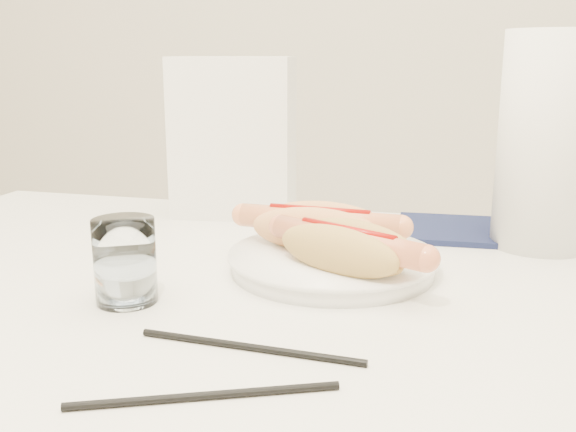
% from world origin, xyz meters
% --- Properties ---
extents(table, '(1.20, 0.80, 0.75)m').
position_xyz_m(table, '(0.00, 0.00, 0.69)').
color(table, white).
rests_on(table, ground).
extents(plate, '(0.25, 0.25, 0.02)m').
position_xyz_m(plate, '(0.07, 0.08, 0.76)').
color(plate, white).
rests_on(plate, table).
extents(hotdog_left, '(0.20, 0.09, 0.06)m').
position_xyz_m(hotdog_left, '(0.05, 0.11, 0.80)').
color(hotdog_left, '#EEA15F').
rests_on(hotdog_left, plate).
extents(hotdog_right, '(0.19, 0.14, 0.05)m').
position_xyz_m(hotdog_right, '(0.10, 0.03, 0.79)').
color(hotdog_right, tan).
rests_on(hotdog_right, plate).
extents(water_glass, '(0.06, 0.06, 0.09)m').
position_xyz_m(water_glass, '(-0.12, -0.07, 0.79)').
color(water_glass, silver).
rests_on(water_glass, table).
extents(chopstick_near, '(0.21, 0.02, 0.01)m').
position_xyz_m(chopstick_near, '(0.04, -0.15, 0.75)').
color(chopstick_near, black).
rests_on(chopstick_near, table).
extents(chopstick_far, '(0.19, 0.09, 0.01)m').
position_xyz_m(chopstick_far, '(0.04, -0.24, 0.75)').
color(chopstick_far, black).
rests_on(chopstick_far, table).
extents(napkin_box, '(0.20, 0.12, 0.25)m').
position_xyz_m(napkin_box, '(-0.14, 0.33, 0.87)').
color(napkin_box, white).
rests_on(napkin_box, table).
extents(navy_napkin, '(0.17, 0.17, 0.01)m').
position_xyz_m(navy_napkin, '(0.21, 0.30, 0.75)').
color(navy_napkin, '#12193B').
rests_on(navy_napkin, table).
extents(paper_towel_roll, '(0.13, 0.13, 0.28)m').
position_xyz_m(paper_towel_roll, '(0.32, 0.26, 0.89)').
color(paper_towel_roll, white).
rests_on(paper_towel_roll, table).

